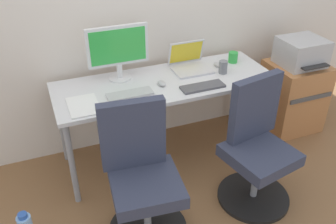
{
  "coord_description": "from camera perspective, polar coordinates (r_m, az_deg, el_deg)",
  "views": [
    {
      "loc": [
        -0.94,
        -2.41,
        2.04
      ],
      "look_at": [
        0.0,
        -0.05,
        0.48
      ],
      "focal_mm": 39.24,
      "sensor_mm": 36.0,
      "label": 1
    }
  ],
  "objects": [
    {
      "name": "mouse_by_laptop",
      "position": [
        2.83,
        -0.98,
        4.49
      ],
      "size": [
        0.06,
        0.1,
        0.03
      ],
      "primitive_type": "ellipsoid",
      "color": "#B7B7B7",
      "rests_on": "desk"
    },
    {
      "name": "keyboard_by_monitor",
      "position": [
        2.71,
        -5.94,
        2.77
      ],
      "size": [
        0.34,
        0.12,
        0.02
      ],
      "primitive_type": "cube",
      "color": "#B7B7B7",
      "rests_on": "desk"
    },
    {
      "name": "office_chair_left",
      "position": [
        2.42,
        -4.05,
        -10.33
      ],
      "size": [
        0.54,
        0.54,
        0.94
      ],
      "color": "black",
      "rests_on": "ground"
    },
    {
      "name": "paper_pile",
      "position": [
        2.62,
        -12.99,
        0.96
      ],
      "size": [
        0.21,
        0.3,
        0.01
      ],
      "primitive_type": "cube",
      "color": "white",
      "rests_on": "desk"
    },
    {
      "name": "desktop_monitor",
      "position": [
        2.86,
        -7.78,
        9.66
      ],
      "size": [
        0.48,
        0.18,
        0.43
      ],
      "color": "silver",
      "rests_on": "desk"
    },
    {
      "name": "mouse_by_monitor",
      "position": [
        3.18,
        7.73,
        7.33
      ],
      "size": [
        0.06,
        0.1,
        0.03
      ],
      "primitive_type": "ellipsoid",
      "color": "#B7B7B7",
      "rests_on": "desk"
    },
    {
      "name": "coffee_mug",
      "position": [
        3.26,
        10.06,
        8.37
      ],
      "size": [
        0.08,
        0.08,
        0.09
      ],
      "primitive_type": "cylinder",
      "color": "green",
      "rests_on": "desk"
    },
    {
      "name": "desk",
      "position": [
        2.93,
        -0.36,
        3.65
      ],
      "size": [
        1.75,
        0.64,
        0.73
      ],
      "color": "silver",
      "rests_on": "ground"
    },
    {
      "name": "keyboard_by_laptop",
      "position": [
        2.81,
        5.4,
        3.94
      ],
      "size": [
        0.34,
        0.12,
        0.02
      ],
      "primitive_type": "cube",
      "color": "#515156",
      "rests_on": "desk"
    },
    {
      "name": "pen_cup",
      "position": [
        3.04,
        8.55,
        6.92
      ],
      "size": [
        0.07,
        0.07,
        0.1
      ],
      "primitive_type": "cylinder",
      "color": "slate",
      "rests_on": "desk"
    },
    {
      "name": "office_chair_right",
      "position": [
        2.74,
        13.57,
        -5.57
      ],
      "size": [
        0.54,
        0.54,
        0.94
      ],
      "color": "black",
      "rests_on": "ground"
    },
    {
      "name": "open_laptop",
      "position": [
        3.09,
        3.39,
        7.62
      ],
      "size": [
        0.31,
        0.28,
        0.22
      ],
      "color": "silver",
      "rests_on": "desk"
    },
    {
      "name": "printer",
      "position": [
        3.52,
        20.04,
        8.74
      ],
      "size": [
        0.38,
        0.4,
        0.24
      ],
      "color": "#B7B7B7",
      "rests_on": "side_cabinet"
    },
    {
      "name": "side_cabinet",
      "position": [
        3.71,
        18.78,
        2.36
      ],
      "size": [
        0.5,
        0.47,
        0.66
      ],
      "color": "#B77542",
      "rests_on": "ground"
    },
    {
      "name": "ground_plane",
      "position": [
        3.29,
        -0.32,
        -6.64
      ],
      "size": [
        5.28,
        5.28,
        0.0
      ],
      "primitive_type": "plane",
      "color": "brown"
    }
  ]
}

